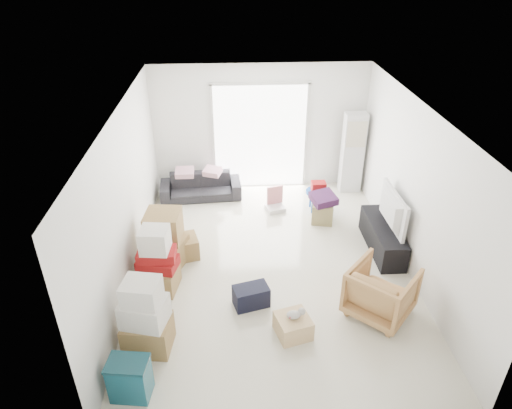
{
  "coord_description": "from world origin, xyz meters",
  "views": [
    {
      "loc": [
        -0.62,
        -6.16,
        4.75
      ],
      "look_at": [
        -0.25,
        0.2,
        1.09
      ],
      "focal_mm": 32.0,
      "sensor_mm": 36.0,
      "label": 1
    }
  ],
  "objects_px": {
    "television": "(385,222)",
    "kids_table": "(318,190)",
    "wood_crate": "(293,326)",
    "storage_bins": "(130,378)",
    "ottoman": "(322,212)",
    "ac_tower": "(352,153)",
    "tv_console": "(382,237)",
    "sofa": "(201,183)",
    "armchair": "(381,289)"
  },
  "relations": [
    {
      "from": "television",
      "to": "storage_bins",
      "type": "distance_m",
      "value": 4.82
    },
    {
      "from": "ac_tower",
      "to": "armchair",
      "type": "distance_m",
      "value": 3.92
    },
    {
      "from": "television",
      "to": "armchair",
      "type": "xyz_separation_m",
      "value": [
        -0.53,
        -1.59,
        -0.13
      ]
    },
    {
      "from": "television",
      "to": "sofa",
      "type": "height_order",
      "value": "sofa"
    },
    {
      "from": "ac_tower",
      "to": "wood_crate",
      "type": "distance_m",
      "value": 4.64
    },
    {
      "from": "ac_tower",
      "to": "kids_table",
      "type": "xyz_separation_m",
      "value": [
        -0.85,
        -0.84,
        -0.43
      ]
    },
    {
      "from": "ottoman",
      "to": "kids_table",
      "type": "relative_size",
      "value": 0.64
    },
    {
      "from": "ac_tower",
      "to": "television",
      "type": "relative_size",
      "value": 1.55
    },
    {
      "from": "armchair",
      "to": "television",
      "type": "bearing_deg",
      "value": -66.1
    },
    {
      "from": "tv_console",
      "to": "television",
      "type": "relative_size",
      "value": 1.29
    },
    {
      "from": "ac_tower",
      "to": "sofa",
      "type": "height_order",
      "value": "ac_tower"
    },
    {
      "from": "armchair",
      "to": "kids_table",
      "type": "bearing_deg",
      "value": -40.7
    },
    {
      "from": "ac_tower",
      "to": "storage_bins",
      "type": "relative_size",
      "value": 3.16
    },
    {
      "from": "armchair",
      "to": "kids_table",
      "type": "distance_m",
      "value": 3.05
    },
    {
      "from": "tv_console",
      "to": "ottoman",
      "type": "relative_size",
      "value": 3.64
    },
    {
      "from": "television",
      "to": "kids_table",
      "type": "relative_size",
      "value": 1.8
    },
    {
      "from": "ottoman",
      "to": "kids_table",
      "type": "bearing_deg",
      "value": 92.2
    },
    {
      "from": "kids_table",
      "to": "ac_tower",
      "type": "bearing_deg",
      "value": 44.5
    },
    {
      "from": "ac_tower",
      "to": "television",
      "type": "distance_m",
      "value": 2.29
    },
    {
      "from": "television",
      "to": "wood_crate",
      "type": "relative_size",
      "value": 2.54
    },
    {
      "from": "television",
      "to": "ac_tower",
      "type": "bearing_deg",
      "value": -0.02
    },
    {
      "from": "tv_console",
      "to": "armchair",
      "type": "xyz_separation_m",
      "value": [
        -0.53,
        -1.59,
        0.19
      ]
    },
    {
      "from": "kids_table",
      "to": "wood_crate",
      "type": "bearing_deg",
      "value": -105.49
    },
    {
      "from": "sofa",
      "to": "armchair",
      "type": "bearing_deg",
      "value": -57.13
    },
    {
      "from": "sofa",
      "to": "ottoman",
      "type": "height_order",
      "value": "sofa"
    },
    {
      "from": "tv_console",
      "to": "storage_bins",
      "type": "relative_size",
      "value": 2.64
    },
    {
      "from": "sofa",
      "to": "wood_crate",
      "type": "height_order",
      "value": "sofa"
    },
    {
      "from": "tv_console",
      "to": "storage_bins",
      "type": "distance_m",
      "value": 4.81
    },
    {
      "from": "armchair",
      "to": "ottoman",
      "type": "distance_m",
      "value": 2.61
    },
    {
      "from": "armchair",
      "to": "ac_tower",
      "type": "bearing_deg",
      "value": -54.84
    },
    {
      "from": "sofa",
      "to": "storage_bins",
      "type": "distance_m",
      "value": 4.97
    },
    {
      "from": "ac_tower",
      "to": "storage_bins",
      "type": "xyz_separation_m",
      "value": [
        -3.85,
        -5.08,
        -0.6
      ]
    },
    {
      "from": "kids_table",
      "to": "sofa",
      "type": "bearing_deg",
      "value": 163.94
    },
    {
      "from": "tv_console",
      "to": "kids_table",
      "type": "xyz_separation_m",
      "value": [
        -0.9,
        1.43,
        0.2
      ]
    },
    {
      "from": "ottoman",
      "to": "wood_crate",
      "type": "distance_m",
      "value": 3.08
    },
    {
      "from": "kids_table",
      "to": "storage_bins",
      "type": "bearing_deg",
      "value": -125.23
    },
    {
      "from": "ottoman",
      "to": "kids_table",
      "type": "height_order",
      "value": "kids_table"
    },
    {
      "from": "television",
      "to": "storage_bins",
      "type": "bearing_deg",
      "value": 124.5
    },
    {
      "from": "wood_crate",
      "to": "kids_table",
      "type": "bearing_deg",
      "value": 74.51
    },
    {
      "from": "tv_console",
      "to": "ottoman",
      "type": "xyz_separation_m",
      "value": [
        -0.89,
        0.99,
        -0.04
      ]
    },
    {
      "from": "storage_bins",
      "to": "kids_table",
      "type": "bearing_deg",
      "value": 54.77
    },
    {
      "from": "ac_tower",
      "to": "armchair",
      "type": "bearing_deg",
      "value": -97.02
    },
    {
      "from": "storage_bins",
      "to": "ottoman",
      "type": "xyz_separation_m",
      "value": [
        3.01,
        3.8,
        -0.08
      ]
    },
    {
      "from": "television",
      "to": "ottoman",
      "type": "distance_m",
      "value": 1.37
    },
    {
      "from": "ac_tower",
      "to": "kids_table",
      "type": "relative_size",
      "value": 2.78
    },
    {
      "from": "wood_crate",
      "to": "television",
      "type": "bearing_deg",
      "value": 46.6
    },
    {
      "from": "ac_tower",
      "to": "sofa",
      "type": "xyz_separation_m",
      "value": [
        -3.24,
        -0.15,
        -0.54
      ]
    },
    {
      "from": "wood_crate",
      "to": "ac_tower",
      "type": "bearing_deg",
      "value": 67.0
    },
    {
      "from": "storage_bins",
      "to": "armchair",
      "type": "bearing_deg",
      "value": 19.88
    },
    {
      "from": "armchair",
      "to": "wood_crate",
      "type": "distance_m",
      "value": 1.39
    }
  ]
}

